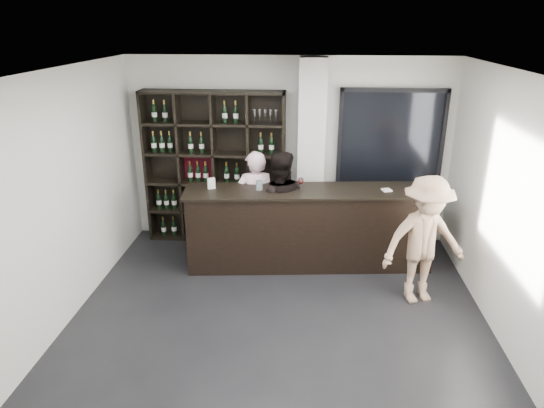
# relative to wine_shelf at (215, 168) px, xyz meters

# --- Properties ---
(floor) EXTENTS (5.00, 5.50, 0.01)m
(floor) POSITION_rel_wine_shelf_xyz_m (1.15, -2.57, -1.20)
(floor) COLOR black
(floor) RESTS_ON ground
(wine_shelf) EXTENTS (2.20, 0.35, 2.40)m
(wine_shelf) POSITION_rel_wine_shelf_xyz_m (0.00, 0.00, 0.00)
(wine_shelf) COLOR black
(wine_shelf) RESTS_ON floor
(structural_column) EXTENTS (0.40, 0.40, 2.90)m
(structural_column) POSITION_rel_wine_shelf_xyz_m (1.50, -0.10, 0.25)
(structural_column) COLOR silver
(structural_column) RESTS_ON floor
(glass_panel) EXTENTS (1.60, 0.08, 2.10)m
(glass_panel) POSITION_rel_wine_shelf_xyz_m (2.70, 0.12, 0.20)
(glass_panel) COLOR black
(glass_panel) RESTS_ON floor
(tasting_counter) EXTENTS (3.53, 0.73, 1.16)m
(tasting_counter) POSITION_rel_wine_shelf_xyz_m (1.50, -0.82, -0.62)
(tasting_counter) COLOR black
(tasting_counter) RESTS_ON floor
(taster_pink) EXTENTS (0.66, 0.50, 1.63)m
(taster_pink) POSITION_rel_wine_shelf_xyz_m (0.69, -0.53, -0.38)
(taster_pink) COLOR #FFCBDC
(taster_pink) RESTS_ON floor
(taster_black) EXTENTS (0.86, 0.69, 1.69)m
(taster_black) POSITION_rel_wine_shelf_xyz_m (1.05, -0.72, -0.36)
(taster_black) COLOR black
(taster_black) RESTS_ON floor
(customer) EXTENTS (1.20, 0.88, 1.67)m
(customer) POSITION_rel_wine_shelf_xyz_m (2.92, -1.67, -0.37)
(customer) COLOR tan
(customer) RESTS_ON floor
(wine_glass) EXTENTS (0.11, 0.11, 0.20)m
(wine_glass) POSITION_rel_wine_shelf_xyz_m (1.36, -0.82, 0.06)
(wine_glass) COLOR white
(wine_glass) RESTS_ON tasting_counter
(spit_cup) EXTENTS (0.10, 0.10, 0.13)m
(spit_cup) POSITION_rel_wine_shelf_xyz_m (0.79, -0.86, 0.03)
(spit_cup) COLOR silver
(spit_cup) RESTS_ON tasting_counter
(napkin_stack) EXTENTS (0.15, 0.15, 0.02)m
(napkin_stack) POSITION_rel_wine_shelf_xyz_m (2.56, -0.77, -0.03)
(napkin_stack) COLOR white
(napkin_stack) RESTS_ON tasting_counter
(card_stand) EXTENTS (0.11, 0.09, 0.15)m
(card_stand) POSITION_rel_wine_shelf_xyz_m (0.11, -0.87, 0.04)
(card_stand) COLOR white
(card_stand) RESTS_ON tasting_counter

